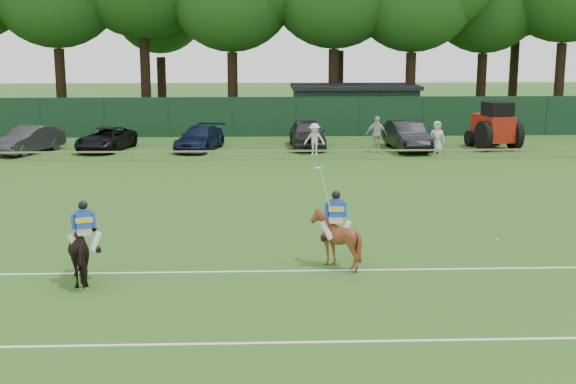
{
  "coord_description": "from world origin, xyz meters",
  "views": [
    {
      "loc": [
        -0.45,
        -21.31,
        6.46
      ],
      "look_at": [
        0.5,
        3.0,
        1.4
      ],
      "focal_mm": 48.0,
      "sensor_mm": 36.0,
      "label": 1
    }
  ],
  "objects_px": {
    "polo_ball": "(497,240)",
    "horse_dark": "(85,252)",
    "hatch_grey": "(307,134)",
    "horse_chestnut": "(335,239)",
    "estate_black": "(407,136)",
    "spectator_left": "(315,139)",
    "sedan_navy": "(200,138)",
    "utility_shed": "(354,107)",
    "spectator_mid": "(376,134)",
    "suv_black": "(106,139)",
    "tractor": "(494,127)",
    "sedan_grey": "(29,140)",
    "spectator_right": "(437,137)"
  },
  "relations": [
    {
      "from": "hatch_grey",
      "to": "utility_shed",
      "type": "xyz_separation_m",
      "value": [
        3.66,
        7.9,
        0.74
      ]
    },
    {
      "from": "suv_black",
      "to": "utility_shed",
      "type": "xyz_separation_m",
      "value": [
        14.92,
        8.46,
        0.9
      ]
    },
    {
      "from": "estate_black",
      "to": "spectator_right",
      "type": "relative_size",
      "value": 2.76
    },
    {
      "from": "sedan_grey",
      "to": "utility_shed",
      "type": "height_order",
      "value": "utility_shed"
    },
    {
      "from": "suv_black",
      "to": "tractor",
      "type": "height_order",
      "value": "tractor"
    },
    {
      "from": "spectator_left",
      "to": "spectator_mid",
      "type": "relative_size",
      "value": 0.86
    },
    {
      "from": "sedan_navy",
      "to": "spectator_mid",
      "type": "distance_m",
      "value": 9.81
    },
    {
      "from": "utility_shed",
      "to": "tractor",
      "type": "height_order",
      "value": "utility_shed"
    },
    {
      "from": "estate_black",
      "to": "sedan_grey",
      "type": "bearing_deg",
      "value": 176.2
    },
    {
      "from": "sedan_navy",
      "to": "tractor",
      "type": "distance_m",
      "value": 16.58
    },
    {
      "from": "estate_black",
      "to": "spectator_left",
      "type": "xyz_separation_m",
      "value": [
        -5.29,
        -1.53,
        0.05
      ]
    },
    {
      "from": "hatch_grey",
      "to": "utility_shed",
      "type": "distance_m",
      "value": 8.74
    },
    {
      "from": "suv_black",
      "to": "spectator_left",
      "type": "height_order",
      "value": "spectator_left"
    },
    {
      "from": "sedan_navy",
      "to": "hatch_grey",
      "type": "relative_size",
      "value": 0.97
    },
    {
      "from": "sedan_grey",
      "to": "spectator_right",
      "type": "bearing_deg",
      "value": 21.23
    },
    {
      "from": "spectator_right",
      "to": "utility_shed",
      "type": "height_order",
      "value": "utility_shed"
    },
    {
      "from": "estate_black",
      "to": "hatch_grey",
      "type": "bearing_deg",
      "value": 164.66
    },
    {
      "from": "horse_chestnut",
      "to": "spectator_right",
      "type": "bearing_deg",
      "value": -112.7
    },
    {
      "from": "sedan_navy",
      "to": "polo_ball",
      "type": "xyz_separation_m",
      "value": [
        10.75,
        -19.69,
        -0.62
      ]
    },
    {
      "from": "hatch_grey",
      "to": "polo_ball",
      "type": "relative_size",
      "value": 52.26
    },
    {
      "from": "spectator_left",
      "to": "spectator_right",
      "type": "bearing_deg",
      "value": 9.98
    },
    {
      "from": "sedan_navy",
      "to": "spectator_left",
      "type": "xyz_separation_m",
      "value": [
        6.28,
        -1.97,
        0.19
      ]
    },
    {
      "from": "sedan_grey",
      "to": "hatch_grey",
      "type": "xyz_separation_m",
      "value": [
        15.27,
        1.33,
        0.08
      ]
    },
    {
      "from": "estate_black",
      "to": "tractor",
      "type": "bearing_deg",
      "value": -1.41
    },
    {
      "from": "estate_black",
      "to": "spectator_left",
      "type": "distance_m",
      "value": 5.5
    },
    {
      "from": "horse_chestnut",
      "to": "hatch_grey",
      "type": "relative_size",
      "value": 0.34
    },
    {
      "from": "suv_black",
      "to": "spectator_left",
      "type": "distance_m",
      "value": 11.67
    },
    {
      "from": "hatch_grey",
      "to": "horse_chestnut",
      "type": "bearing_deg",
      "value": -92.56
    },
    {
      "from": "hatch_grey",
      "to": "polo_ball",
      "type": "distance_m",
      "value": 20.86
    },
    {
      "from": "sedan_grey",
      "to": "tractor",
      "type": "distance_m",
      "value": 25.8
    },
    {
      "from": "hatch_grey",
      "to": "estate_black",
      "type": "height_order",
      "value": "hatch_grey"
    },
    {
      "from": "polo_ball",
      "to": "tractor",
      "type": "height_order",
      "value": "tractor"
    },
    {
      "from": "horse_chestnut",
      "to": "hatch_grey",
      "type": "distance_m",
      "value": 22.67
    },
    {
      "from": "horse_dark",
      "to": "sedan_grey",
      "type": "bearing_deg",
      "value": -89.85
    },
    {
      "from": "horse_chestnut",
      "to": "spectator_right",
      "type": "height_order",
      "value": "spectator_right"
    },
    {
      "from": "suv_black",
      "to": "utility_shed",
      "type": "distance_m",
      "value": 17.18
    },
    {
      "from": "spectator_left",
      "to": "polo_ball",
      "type": "height_order",
      "value": "spectator_left"
    },
    {
      "from": "polo_ball",
      "to": "horse_dark",
      "type": "bearing_deg",
      "value": -164.1
    },
    {
      "from": "horse_dark",
      "to": "horse_chestnut",
      "type": "distance_m",
      "value": 6.8
    },
    {
      "from": "sedan_grey",
      "to": "tractor",
      "type": "height_order",
      "value": "tractor"
    },
    {
      "from": "horse_dark",
      "to": "sedan_grey",
      "type": "distance_m",
      "value": 23.77
    },
    {
      "from": "sedan_grey",
      "to": "spectator_mid",
      "type": "xyz_separation_m",
      "value": [
        18.96,
        -0.44,
        0.27
      ]
    },
    {
      "from": "horse_dark",
      "to": "sedan_navy",
      "type": "xyz_separation_m",
      "value": [
        1.31,
        23.13,
        -0.14
      ]
    },
    {
      "from": "sedan_navy",
      "to": "tractor",
      "type": "xyz_separation_m",
      "value": [
        16.57,
        -0.16,
        0.6
      ]
    },
    {
      "from": "spectator_right",
      "to": "horse_chestnut",
      "type": "bearing_deg",
      "value": -112.55
    },
    {
      "from": "hatch_grey",
      "to": "tractor",
      "type": "bearing_deg",
      "value": -5.11
    },
    {
      "from": "suv_black",
      "to": "estate_black",
      "type": "height_order",
      "value": "estate_black"
    },
    {
      "from": "sedan_navy",
      "to": "polo_ball",
      "type": "distance_m",
      "value": 22.45
    },
    {
      "from": "sedan_grey",
      "to": "spectator_right",
      "type": "distance_m",
      "value": 22.21
    },
    {
      "from": "horse_chestnut",
      "to": "spectator_mid",
      "type": "distance_m",
      "value": 21.34
    }
  ]
}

